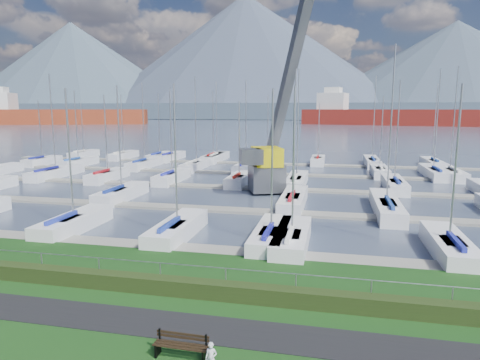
# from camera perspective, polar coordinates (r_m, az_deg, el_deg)

# --- Properties ---
(path) EXTENTS (160.00, 2.00, 0.04)m
(path) POSITION_cam_1_polar(r_m,az_deg,el_deg) (17.18, -11.35, -18.21)
(path) COLOR black
(path) RESTS_ON grass
(water) EXTENTS (800.00, 540.00, 0.20)m
(water) POSITION_cam_1_polar(r_m,az_deg,el_deg) (277.06, 11.15, 7.60)
(water) COLOR #414B5F
(hedge) EXTENTS (80.00, 0.70, 0.70)m
(hedge) POSITION_cam_1_polar(r_m,az_deg,el_deg) (19.20, -8.19, -13.90)
(hedge) COLOR #233212
(hedge) RESTS_ON grass
(fence) EXTENTS (80.00, 0.04, 0.04)m
(fence) POSITION_cam_1_polar(r_m,az_deg,el_deg) (19.23, -7.82, -11.13)
(fence) COLOR gray
(fence) RESTS_ON grass
(foothill) EXTENTS (900.00, 80.00, 12.00)m
(foothill) POSITION_cam_1_polar(r_m,az_deg,el_deg) (346.93, 11.46, 9.00)
(foothill) COLOR #445464
(foothill) RESTS_ON water
(mountains) EXTENTS (1190.00, 360.00, 115.00)m
(mountains) POSITION_cam_1_polar(r_m,az_deg,el_deg) (423.26, 12.86, 14.53)
(mountains) COLOR #3A4155
(mountains) RESTS_ON water
(docks) EXTENTS (90.00, 41.60, 0.25)m
(docks) POSITION_cam_1_polar(r_m,az_deg,el_deg) (44.09, 3.90, -1.19)
(docks) COLOR slate
(docks) RESTS_ON water
(bench_right) EXTENTS (1.81, 0.46, 0.85)m
(bench_right) POSITION_cam_1_polar(r_m,az_deg,el_deg) (14.86, -7.84, -21.05)
(bench_right) COLOR black
(bench_right) RESTS_ON grass
(person) EXTENTS (0.38, 0.26, 1.02)m
(person) POSITION_cam_1_polar(r_m,az_deg,el_deg) (14.20, -3.88, -22.10)
(person) COLOR silver
(person) RESTS_ON grass
(crane) EXTENTS (7.70, 12.93, 22.35)m
(crane) POSITION_cam_1_polar(r_m,az_deg,el_deg) (42.99, 4.46, 5.98)
(crane) COLOR slate
(crane) RESTS_ON water
(cargo_ship_west) EXTENTS (89.17, 46.92, 21.50)m
(cargo_ship_west) POSITION_cam_1_polar(r_m,az_deg,el_deg) (250.16, -23.63, 7.74)
(cargo_ship_west) COLOR maroon
(cargo_ship_west) RESTS_ON water
(cargo_ship_mid) EXTENTS (97.75, 38.45, 21.50)m
(cargo_ship_mid) POSITION_cam_1_polar(r_m,az_deg,el_deg) (231.33, 19.36, 7.89)
(cargo_ship_mid) COLOR maroon
(cargo_ship_mid) RESTS_ON water
(sailboat_fleet) EXTENTS (75.31, 49.97, 13.53)m
(sailboat_fleet) POSITION_cam_1_polar(r_m,az_deg,el_deg) (46.65, 4.67, 6.39)
(sailboat_fleet) COLOR navy
(sailboat_fleet) RESTS_ON water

